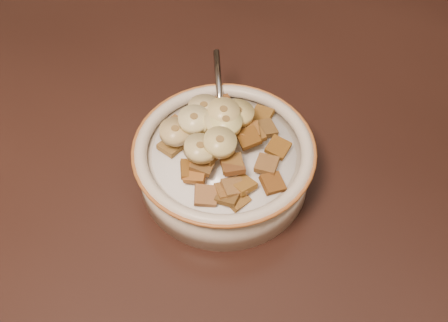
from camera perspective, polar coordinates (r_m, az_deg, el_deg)
The scene contains 45 objects.
table at distance 0.69m, azimuth 4.16°, elevation 6.04°, with size 1.40×0.90×0.04m, color black.
chair at distance 1.18m, azimuth 15.63°, elevation 13.33°, with size 0.46×0.46×1.04m, color black.
cereal_bowl at distance 0.57m, azimuth 0.00°, elevation -0.58°, with size 0.17×0.17×0.04m, color beige.
milk at distance 0.55m, azimuth 0.00°, elevation 0.72°, with size 0.14×0.14×0.00m, color white.
spoon at distance 0.57m, azimuth -0.19°, elevation 3.17°, with size 0.03×0.04×0.01m, color #A1A1A1.
cereal_square_0 at distance 0.58m, azimuth 3.87°, elevation 4.64°, with size 0.02×0.02×0.01m, color brown.
cereal_square_1 at distance 0.52m, azimuth 1.90°, elevation -2.41°, with size 0.02×0.02×0.01m, color brown.
cereal_square_2 at distance 0.53m, azimuth 4.36°, elevation -0.33°, with size 0.02×0.02×0.01m, color #9D6936.
cereal_square_3 at distance 0.52m, azimuth -2.94°, elevation -1.23°, with size 0.02×0.02×0.01m, color #9A591A.
cereal_square_4 at distance 0.51m, azimuth 0.48°, elevation -3.53°, with size 0.02×0.02×0.01m, color brown.
cereal_square_5 at distance 0.51m, azimuth 1.00°, elevation -2.69°, with size 0.02×0.02×0.01m, color olive.
cereal_square_6 at distance 0.52m, azimuth 4.97°, elevation -2.25°, with size 0.02×0.02×0.01m, color brown.
cereal_square_7 at distance 0.51m, azimuth -1.90°, elevation -3.53°, with size 0.02×0.02×0.01m, color brown.
cereal_square_8 at distance 0.53m, azimuth -1.62°, elevation 0.74°, with size 0.02×0.02×0.01m, color brown.
cereal_square_9 at distance 0.57m, azimuth -0.63°, elevation 4.73°, with size 0.02×0.02×0.01m, color olive.
cereal_square_10 at distance 0.57m, azimuth -4.94°, elevation 3.54°, with size 0.02×0.02×0.01m, color brown.
cereal_square_11 at distance 0.53m, azimuth -1.79°, elevation 1.42°, with size 0.02×0.02×0.01m, color olive.
cereal_square_12 at distance 0.56m, azimuth 4.23°, elevation 3.32°, with size 0.02×0.02×0.01m, color brown.
cereal_square_13 at distance 0.55m, azimuth -2.53°, elevation 2.70°, with size 0.02×0.02×0.01m, color brown.
cereal_square_14 at distance 0.59m, azimuth -0.18°, elevation 5.78°, with size 0.02×0.02×0.01m, color brown.
cereal_square_15 at distance 0.59m, azimuth -0.42°, elevation 5.54°, with size 0.02×0.02×0.01m, color brown.
cereal_square_16 at distance 0.55m, azimuth 2.51°, elevation 3.19°, with size 0.02×0.02×0.01m, color olive.
cereal_square_17 at distance 0.54m, azimuth 2.51°, elevation 2.36°, with size 0.02×0.02×0.01m, color brown.
cereal_square_18 at distance 0.52m, azimuth 0.31°, elevation -3.05°, with size 0.02×0.02×0.01m, color olive.
cereal_square_19 at distance 0.52m, azimuth -2.17°, elevation -0.31°, with size 0.02×0.02×0.01m, color brown.
cereal_square_20 at distance 0.55m, azimuth 5.53°, elevation 1.38°, with size 0.02×0.02×0.01m, color brown.
cereal_square_21 at distance 0.55m, azimuth 2.96°, elevation 2.67°, with size 0.02×0.02×0.01m, color brown.
cereal_square_22 at distance 0.53m, azimuth -3.33°, elevation -0.87°, with size 0.02×0.02×0.01m, color brown.
cereal_square_23 at distance 0.55m, azimuth -5.44°, elevation 1.50°, with size 0.02×0.02×0.01m, color olive.
cereal_square_24 at distance 0.57m, azimuth -0.14°, elevation 4.85°, with size 0.02×0.02×0.01m, color #955E1F.
cereal_square_25 at distance 0.52m, azimuth 0.83°, elevation -0.26°, with size 0.02×0.02×0.01m, color brown.
cereal_square_26 at distance 0.56m, azimuth -0.22°, elevation 4.15°, with size 0.02×0.02×0.01m, color brown.
cereal_square_27 at distance 0.51m, azimuth 1.27°, elevation -3.84°, with size 0.02×0.02×0.01m, color olive.
cereal_square_28 at distance 0.52m, azimuth 0.90°, elevation -0.46°, with size 0.02×0.02×0.01m, color brown.
banana_slice_0 at distance 0.55m, azimuth -2.09°, elevation 4.16°, with size 0.03×0.03×0.01m, color beige.
banana_slice_1 at distance 0.52m, azimuth -0.41°, elevation 1.90°, with size 0.03×0.03×0.01m, color beige.
banana_slice_2 at distance 0.54m, azimuth -3.05°, elevation 4.21°, with size 0.03×0.03×0.01m, color #FFEAA6.
banana_slice_3 at distance 0.54m, azimuth -0.39°, elevation 3.99°, with size 0.03×0.03×0.01m, color beige.
banana_slice_4 at distance 0.52m, azimuth -2.41°, elevation 1.29°, with size 0.03×0.03×0.01m, color tan.
banana_slice_5 at distance 0.56m, azimuth -2.06°, elevation 5.43°, with size 0.03×0.03×0.01m, color beige.
banana_slice_6 at distance 0.54m, azimuth 0.20°, elevation 3.96°, with size 0.03×0.03×0.01m, color #E3D879.
banana_slice_7 at distance 0.55m, azimuth 1.45°, elevation 4.89°, with size 0.03×0.03×0.01m, color #FFD885.
banana_slice_8 at distance 0.54m, azimuth -0.04°, elevation 4.98°, with size 0.03×0.03×0.01m, color #D7C886.
banana_slice_9 at distance 0.55m, azimuth 0.29°, elevation 4.69°, with size 0.03×0.03×0.01m, color #DDD179.
banana_slice_10 at distance 0.55m, azimuth -4.96°, elevation 2.99°, with size 0.03×0.03×0.01m, color #D9BF7F.
Camera 1 is at (0.22, -0.43, 1.22)m, focal length 45.00 mm.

